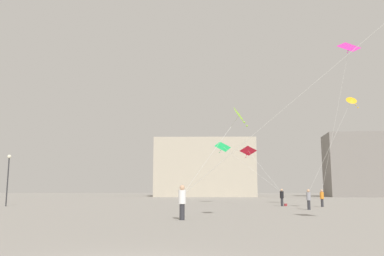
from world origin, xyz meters
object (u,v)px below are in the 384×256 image
Objects in this scene: person_in_orange at (322,197)px; kite_amber_diamond at (351,101)px; person_in_black at (282,197)px; person_in_grey at (309,198)px; kite_emerald_delta at (223,147)px; building_left_hall at (205,168)px; kite_magenta_delta at (349,49)px; person_in_white at (182,201)px; lamppost_west at (8,171)px; building_centre_hall at (379,165)px; handbag_beside_flyer at (286,205)px; kite_lime_delta at (239,116)px; kite_crimson_delta at (248,151)px.

person_in_orange is 10.09m from kite_amber_diamond.
kite_amber_diamond is at bearing 113.46° from person_in_black.
kite_emerald_delta is (-6.49, 13.35, 5.53)m from person_in_grey.
kite_emerald_delta is at bearing -84.96° from building_left_hall.
kite_magenta_delta is at bearing 36.91° from person_in_grey.
person_in_white is at bearing 60.79° from person_in_black.
person_in_white is at bearing -89.08° from building_left_hall.
building_left_hall is 52.84m from lamppost_west.
person_in_orange is 0.32× the size of lamppost_west.
kite_amber_diamond is at bearing -11.39° from lamppost_west.
building_centre_hall is 67.00× the size of handbag_beside_flyer.
person_in_orange is at bearing -25.49° from handbag_beside_flyer.
kite_magenta_delta reaches higher than kite_emerald_delta.
person_in_orange is at bearing 62.04° from kite_lime_delta.
kite_lime_delta is at bearing -117.23° from building_centre_hall.
handbag_beside_flyer is (5.76, -6.75, -6.29)m from kite_emerald_delta.
kite_emerald_delta reaches higher than person_in_white.
person_in_orange is 0.33× the size of kite_lime_delta.
kite_amber_diamond reaches higher than kite_crimson_delta.
building_left_hall is at bearing 101.10° from handbag_beside_flyer.
kite_amber_diamond is (3.23, -1.58, 7.46)m from person_in_grey.
person_in_orange is at bearing 97.51° from kite_amber_diamond.
kite_crimson_delta is at bearing 84.25° from kite_lime_delta.
person_in_white reaches higher than person_in_orange.
kite_amber_diamond is (12.29, 9.35, 7.33)m from person_in_white.
person_in_orange is at bearing -116.98° from building_centre_hall.
person_in_black is at bearing 118.04° from kite_amber_diamond.
person_in_white is at bearing -104.33° from kite_crimson_delta.
handbag_beside_flyer is at bearing -168.63° from person_in_black.
lamppost_west is (-31.89, 2.24, -10.70)m from kite_magenta_delta.
person_in_black is at bearing -42.02° from kite_crimson_delta.
kite_lime_delta is 69.51m from building_centre_hall.
kite_emerald_delta reaches higher than kite_lime_delta.
kite_magenta_delta is at bearing -3.17° from person_in_white.
kite_crimson_delta is 6.76m from handbag_beside_flyer.
person_in_orange is 0.21× the size of kite_amber_diamond.
person_in_black is at bearing 74.03° from kite_lime_delta.
building_left_hall is (-4.20, 64.88, 0.42)m from kite_lime_delta.
person_in_white is 5.75× the size of handbag_beside_flyer.
lamppost_west is at bearing -108.96° from building_left_hall.
lamppost_west is 15.31× the size of handbag_beside_flyer.
handbag_beside_flyer is (-0.72, 6.59, -0.76)m from person_in_grey.
person_in_black reaches higher than person_in_grey.
kite_lime_delta is 14.99× the size of handbag_beside_flyer.
lamppost_west is (-53.14, -46.83, -3.19)m from building_centre_hall.
kite_emerald_delta is at bearing -56.26° from person_in_black.
building_left_hall is (-9.04, 47.96, 5.19)m from person_in_black.
kite_amber_diamond is 23.47× the size of handbag_beside_flyer.
kite_lime_delta is at bearing -129.62° from kite_magenta_delta.
kite_crimson_delta is 45.79m from building_left_hall.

